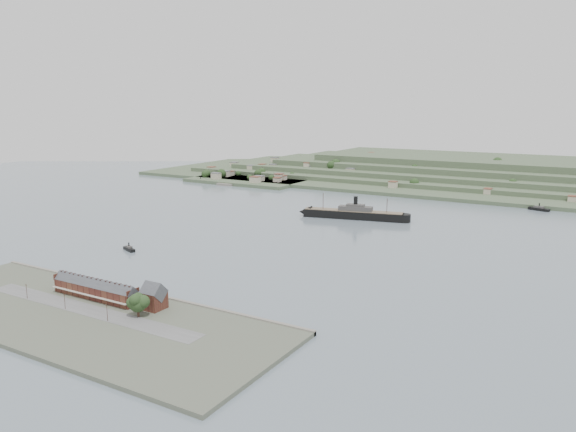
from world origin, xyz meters
The scene contains 10 objects.
ground centered at (0.00, 0.00, 0.00)m, with size 1400.00×1400.00×0.00m, color slate.
near_shore centered at (0.00, -186.75, 1.01)m, with size 220.00×80.00×2.60m.
terrace_row centered at (-10.00, -168.02, 6.84)m, with size 55.60×9.80×11.07m.
gabled_building centered at (27.50, -164.00, 8.19)m, with size 10.40×10.18×14.09m.
far_peninsula centered at (27.91, 393.10, 11.88)m, with size 760.00×309.00×30.00m.
steamship centered at (15.92, 97.14, 4.52)m, with size 100.97×32.37×24.48m.
tugboat centered at (-72.15, -84.98, 1.46)m, with size 13.68×8.02×5.98m.
ferry_west centered at (-254.69, 217.04, 1.48)m, with size 17.04×8.80×6.16m.
ferry_east centered at (157.22, 225.00, 1.78)m, with size 20.37×11.52×7.37m.
fig_tree centered at (28.67, -175.90, 9.25)m, with size 10.65×9.22×11.88m.
Camera 1 is at (218.95, -357.45, 102.47)m, focal length 35.00 mm.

